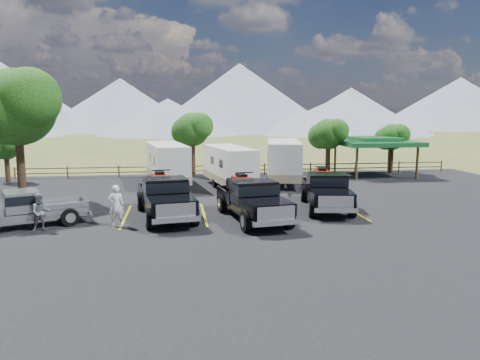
{
  "coord_description": "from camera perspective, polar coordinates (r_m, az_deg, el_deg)",
  "views": [
    {
      "loc": [
        -3.37,
        -19.97,
        5.42
      ],
      "look_at": [
        0.1,
        5.35,
        1.6
      ],
      "focal_mm": 35.0,
      "sensor_mm": 36.0,
      "label": 1
    }
  ],
  "objects": [
    {
      "name": "rig_left",
      "position": [
        23.99,
        -9.15,
        -1.91
      ],
      "size": [
        3.24,
        7.05,
        2.27
      ],
      "rotation": [
        0.0,
        0.0,
        0.16
      ],
      "color": "black",
      "rests_on": "asphalt_lot"
    },
    {
      "name": "asphalt_lot",
      "position": [
        23.84,
        0.53,
        -4.59
      ],
      "size": [
        44.0,
        34.0,
        0.04
      ],
      "primitive_type": "cube",
      "color": "black",
      "rests_on": "ground"
    },
    {
      "name": "stall_lines",
      "position": [
        24.8,
        0.2,
        -4.02
      ],
      "size": [
        12.12,
        5.5,
        0.01
      ],
      "color": "gold",
      "rests_on": "asphalt_lot"
    },
    {
      "name": "rail_fence",
      "position": [
        39.15,
        0.14,
        1.44
      ],
      "size": [
        36.12,
        0.12,
        1.0
      ],
      "color": "brown",
      "rests_on": "ground"
    },
    {
      "name": "tree_big_nw",
      "position": [
        30.42,
        -25.63,
        8.01
      ],
      "size": [
        5.54,
        5.18,
        7.84
      ],
      "color": "black",
      "rests_on": "ground"
    },
    {
      "name": "tree_ne_a",
      "position": [
        39.04,
        10.69,
        5.51
      ],
      "size": [
        3.11,
        2.92,
        4.76
      ],
      "color": "black",
      "rests_on": "ground"
    },
    {
      "name": "trailer_right",
      "position": [
        34.77,
        5.32,
        2.3
      ],
      "size": [
        3.72,
        9.08,
        3.14
      ],
      "rotation": [
        0.0,
        0.0,
        -0.2
      ],
      "color": "silver",
      "rests_on": "asphalt_lot"
    },
    {
      "name": "trailer_left",
      "position": [
        33.79,
        -8.87,
        1.93
      ],
      "size": [
        3.32,
        8.72,
        3.01
      ],
      "rotation": [
        0.0,
        0.0,
        0.16
      ],
      "color": "silver",
      "rests_on": "asphalt_lot"
    },
    {
      "name": "tree_north",
      "position": [
        39.05,
        -5.86,
        6.13
      ],
      "size": [
        3.46,
        3.24,
        5.25
      ],
      "color": "black",
      "rests_on": "ground"
    },
    {
      "name": "ground",
      "position": [
        20.97,
        1.73,
        -6.48
      ],
      "size": [
        320.0,
        320.0,
        0.0
      ],
      "primitive_type": "plane",
      "color": "#4C5A26",
      "rests_on": "ground"
    },
    {
      "name": "person_b",
      "position": [
        22.79,
        -23.13,
        -3.65
      ],
      "size": [
        0.98,
        0.86,
        1.71
      ],
      "primitive_type": "imported",
      "rotation": [
        0.0,
        0.0,
        0.29
      ],
      "color": "slate",
      "rests_on": "asphalt_lot"
    },
    {
      "name": "tree_ne_b",
      "position": [
        42.25,
        18.02,
        4.98
      ],
      "size": [
        2.77,
        2.59,
        4.27
      ],
      "color": "black",
      "rests_on": "ground"
    },
    {
      "name": "pavilion",
      "position": [
        40.52,
        16.09,
        4.44
      ],
      "size": [
        6.2,
        6.2,
        3.22
      ],
      "color": "brown",
      "rests_on": "ground"
    },
    {
      "name": "person_a",
      "position": [
        22.52,
        -14.86,
        -3.05
      ],
      "size": [
        0.74,
        0.5,
        1.97
      ],
      "primitive_type": "imported",
      "rotation": [
        0.0,
        0.0,
        3.19
      ],
      "color": "white",
      "rests_on": "asphalt_lot"
    },
    {
      "name": "trailer_center",
      "position": [
        32.66,
        -1.32,
        1.67
      ],
      "size": [
        3.28,
        8.27,
        2.86
      ],
      "rotation": [
        0.0,
        0.0,
        0.18
      ],
      "color": "silver",
      "rests_on": "asphalt_lot"
    },
    {
      "name": "mountain_range",
      "position": [
        126.05,
        -9.87,
        9.49
      ],
      "size": [
        209.0,
        71.0,
        20.0
      ],
      "color": "gray",
      "rests_on": "ground"
    },
    {
      "name": "rig_right",
      "position": [
        26.2,
        10.43,
        -1.14
      ],
      "size": [
        3.18,
        6.84,
        2.2
      ],
      "rotation": [
        0.0,
        0.0,
        -0.17
      ],
      "color": "black",
      "rests_on": "asphalt_lot"
    },
    {
      "name": "pickup_silver",
      "position": [
        23.88,
        -24.69,
        -3.13
      ],
      "size": [
        5.95,
        3.86,
        1.71
      ],
      "rotation": [
        0.0,
        0.0,
        -1.18
      ],
      "color": "gray",
      "rests_on": "asphalt_lot"
    },
    {
      "name": "rig_center",
      "position": [
        23.15,
        1.47,
        -2.24
      ],
      "size": [
        3.12,
        6.88,
        2.21
      ],
      "rotation": [
        0.0,
        0.0,
        0.16
      ],
      "color": "black",
      "rests_on": "asphalt_lot"
    },
    {
      "name": "tree_nw_small",
      "position": [
        39.18,
        -26.68,
        3.74
      ],
      "size": [
        2.59,
        2.43,
        3.85
      ],
      "color": "black",
      "rests_on": "ground"
    }
  ]
}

